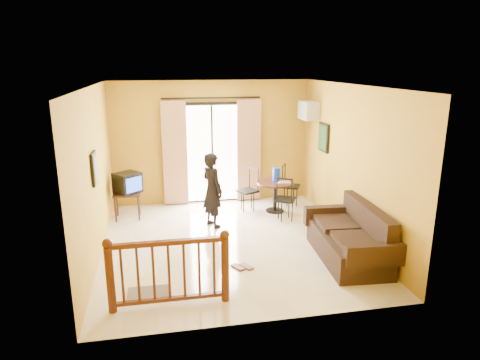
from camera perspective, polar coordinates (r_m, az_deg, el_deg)
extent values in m
plane|color=beige|center=(7.86, -1.26, -8.37)|extent=(5.00, 5.00, 0.00)
plane|color=white|center=(7.21, -1.39, 12.45)|extent=(5.00, 5.00, 0.00)
plane|color=#B78C23|center=(9.83, -3.79, 4.99)|extent=(4.50, 0.00, 4.50)
plane|color=#B78C23|center=(5.07, 3.47, -5.04)|extent=(4.50, 0.00, 4.50)
plane|color=#B78C23|center=(7.39, -18.79, 0.70)|extent=(0.00, 5.00, 5.00)
plane|color=#B78C23|center=(8.09, 14.60, 2.25)|extent=(0.00, 5.00, 5.00)
cube|color=black|center=(9.87, -3.75, 3.54)|extent=(1.34, 0.03, 2.34)
cube|color=white|center=(9.83, -3.73, 3.50)|extent=(1.20, 0.04, 2.20)
cube|color=black|center=(9.81, -3.71, 3.48)|extent=(0.04, 0.02, 2.20)
cube|color=beige|center=(9.71, -8.69, 3.50)|extent=(0.55, 0.08, 2.35)
cube|color=beige|center=(9.91, 1.19, 3.93)|extent=(0.55, 0.08, 2.35)
cylinder|color=black|center=(9.60, -3.82, 10.88)|extent=(2.20, 0.04, 0.04)
cube|color=black|center=(9.20, -14.86, -1.77)|extent=(0.56, 0.46, 0.04)
cylinder|color=black|center=(9.12, -16.27, -3.79)|extent=(0.04, 0.04, 0.54)
cylinder|color=black|center=(9.09, -13.36, -3.66)|extent=(0.04, 0.04, 0.54)
cylinder|color=black|center=(9.47, -16.08, -3.06)|extent=(0.04, 0.04, 0.54)
cylinder|color=black|center=(9.44, -13.28, -2.93)|extent=(0.04, 0.04, 0.54)
cube|color=black|center=(9.13, -14.77, -0.36)|extent=(0.63, 0.63, 0.42)
cube|color=blue|center=(8.96, -13.96, -0.60)|extent=(0.30, 0.25, 0.30)
cube|color=black|center=(7.16, -18.85, 1.48)|extent=(0.04, 0.42, 0.52)
cube|color=#57544A|center=(7.15, -18.66, 1.49)|extent=(0.01, 0.34, 0.44)
cylinder|color=black|center=(9.30, 4.73, -0.35)|extent=(0.81, 0.81, 0.04)
cylinder|color=black|center=(9.40, 4.69, -2.27)|extent=(0.08, 0.08, 0.65)
cylinder|color=black|center=(9.50, 4.65, -4.07)|extent=(0.39, 0.39, 0.03)
cylinder|color=#1432C3|center=(9.30, 4.86, 0.73)|extent=(0.16, 0.16, 0.30)
cube|color=beige|center=(9.24, 5.82, -0.29)|extent=(0.29, 0.19, 0.02)
cube|color=silver|center=(9.69, 9.14, 9.15)|extent=(0.30, 0.60, 0.40)
cube|color=gray|center=(9.64, 8.29, 9.16)|extent=(0.02, 0.56, 0.36)
cube|color=black|center=(9.20, 11.09, 5.59)|extent=(0.04, 0.50, 0.60)
cube|color=black|center=(9.19, 10.95, 5.59)|extent=(0.01, 0.42, 0.52)
cube|color=black|center=(8.19, 11.67, -4.88)|extent=(0.49, 0.89, 0.04)
cube|color=black|center=(8.28, 11.57, -6.55)|extent=(0.45, 0.85, 0.03)
cube|color=black|center=(7.85, 11.35, -7.26)|extent=(0.05, 0.05, 0.38)
cube|color=black|center=(8.00, 13.99, -6.97)|extent=(0.05, 0.05, 0.38)
cube|color=black|center=(8.53, 9.36, -5.29)|extent=(0.05, 0.05, 0.38)
cube|color=black|center=(8.67, 11.82, -5.07)|extent=(0.05, 0.05, 0.38)
imported|color=#562C1D|center=(8.18, 11.66, -4.54)|extent=(0.22, 0.22, 0.06)
cube|color=black|center=(7.40, 14.13, -8.56)|extent=(1.01, 1.83, 0.44)
cube|color=black|center=(7.40, 16.68, -5.51)|extent=(0.32, 1.78, 0.61)
cube|color=black|center=(6.61, 17.44, -9.51)|extent=(0.90, 0.24, 0.33)
cube|color=black|center=(8.05, 11.67, -4.57)|extent=(0.90, 0.24, 0.33)
cube|color=black|center=(6.96, 15.19, -7.92)|extent=(0.66, 0.76, 0.11)
cube|color=black|center=(7.61, 12.65, -5.71)|extent=(0.66, 0.76, 0.11)
imported|color=black|center=(8.43, -3.71, -1.34)|extent=(0.57, 0.65, 1.50)
cylinder|color=#471E0F|center=(5.90, -16.90, -12.65)|extent=(0.11, 0.11, 0.92)
cylinder|color=#471E0F|center=(5.92, -2.00, -11.87)|extent=(0.11, 0.11, 0.92)
sphere|color=#471E0F|center=(5.69, -17.30, -8.09)|extent=(0.13, 0.13, 0.13)
sphere|color=#471E0F|center=(5.70, -2.04, -7.30)|extent=(0.13, 0.13, 0.13)
cube|color=#471E0F|center=(5.66, -9.63, -8.23)|extent=(1.55, 0.08, 0.06)
cube|color=#471E0F|center=(6.04, -9.28, -15.39)|extent=(1.55, 0.06, 0.05)
cube|color=#5C5049|center=(6.40, -12.07, -14.56)|extent=(0.61, 0.41, 0.02)
cube|color=#562C1D|center=(6.96, -0.28, -11.56)|extent=(0.21, 0.27, 0.03)
cube|color=#562C1D|center=(6.98, 0.87, -11.46)|extent=(0.21, 0.27, 0.03)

